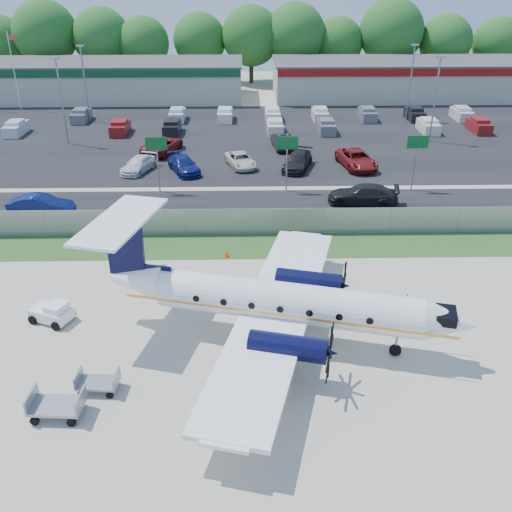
{
  "coord_description": "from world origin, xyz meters",
  "views": [
    {
      "loc": [
        -0.64,
        -23.89,
        17.66
      ],
      "look_at": [
        0.0,
        6.0,
        2.3
      ],
      "focal_mm": 40.0,
      "sensor_mm": 36.0,
      "label": 1
    }
  ],
  "objects_px": {
    "pushback_tug": "(53,312)",
    "baggage_cart_near": "(57,405)",
    "aircraft": "(279,301)",
    "baggage_cart_far": "(98,382)"
  },
  "relations": [
    {
      "from": "aircraft",
      "to": "pushback_tug",
      "type": "distance_m",
      "value": 12.59
    },
    {
      "from": "aircraft",
      "to": "baggage_cart_far",
      "type": "bearing_deg",
      "value": -155.45
    },
    {
      "from": "pushback_tug",
      "to": "baggage_cart_far",
      "type": "distance_m",
      "value": 6.95
    },
    {
      "from": "pushback_tug",
      "to": "baggage_cart_near",
      "type": "height_order",
      "value": "baggage_cart_near"
    },
    {
      "from": "aircraft",
      "to": "pushback_tug",
      "type": "relative_size",
      "value": 7.77
    },
    {
      "from": "aircraft",
      "to": "baggage_cart_near",
      "type": "distance_m",
      "value": 11.51
    },
    {
      "from": "aircraft",
      "to": "baggage_cart_near",
      "type": "xyz_separation_m",
      "value": [
        -9.95,
        -5.52,
        -1.76
      ]
    },
    {
      "from": "pushback_tug",
      "to": "baggage_cart_far",
      "type": "xyz_separation_m",
      "value": [
        3.77,
        -5.84,
        -0.1
      ]
    },
    {
      "from": "pushback_tug",
      "to": "baggage_cart_far",
      "type": "bearing_deg",
      "value": -57.16
    },
    {
      "from": "pushback_tug",
      "to": "baggage_cart_near",
      "type": "bearing_deg",
      "value": -72.41
    }
  ]
}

